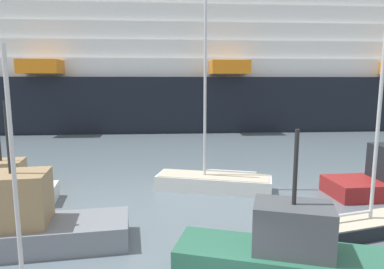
% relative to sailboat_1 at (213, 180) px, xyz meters
% --- Properties ---
extents(sailboat_1, '(7.23, 3.73, 13.67)m').
position_rel_sailboat_1_xyz_m(sailboat_1, '(0.00, 0.00, 0.00)').
color(sailboat_1, white).
rests_on(sailboat_1, ground_plane).
extents(sailboat_3, '(6.69, 3.30, 9.07)m').
position_rel_sailboat_1_xyz_m(sailboat_3, '(5.75, -6.39, -0.20)').
color(sailboat_3, black).
rests_on(sailboat_3, ground_plane).
extents(fishing_boat_0, '(7.37, 4.09, 5.11)m').
position_rel_sailboat_1_xyz_m(fishing_boat_0, '(1.28, -9.61, 0.26)').
color(fishing_boat_0, '#2D6B51').
rests_on(fishing_boat_0, ground_plane).
extents(fishing_boat_3, '(8.21, 3.49, 5.88)m').
position_rel_sailboat_1_xyz_m(fishing_boat_3, '(-8.41, -6.98, 0.39)').
color(fishing_boat_3, gray).
rests_on(fishing_boat_3, ground_plane).
extents(channel_buoy_1, '(0.76, 0.76, 1.40)m').
position_rel_sailboat_1_xyz_m(channel_buoy_1, '(-13.04, 2.65, -0.27)').
color(channel_buoy_1, green).
rests_on(channel_buoy_1, ground_plane).
extents(cruise_ship, '(131.44, 22.89, 25.56)m').
position_rel_sailboat_1_xyz_m(cruise_ship, '(-7.29, 32.28, 7.58)').
color(cruise_ship, black).
rests_on(cruise_ship, ground_plane).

